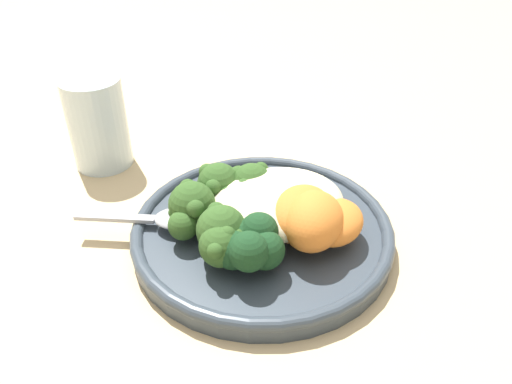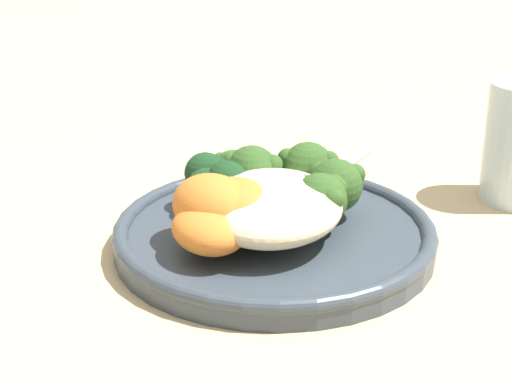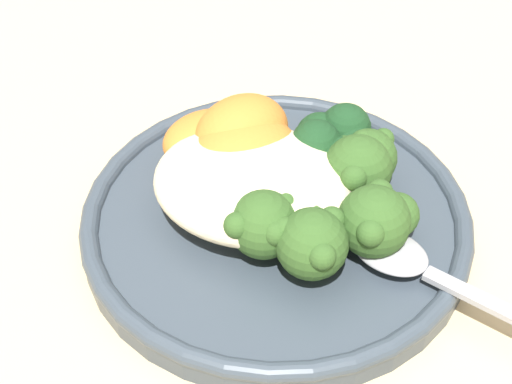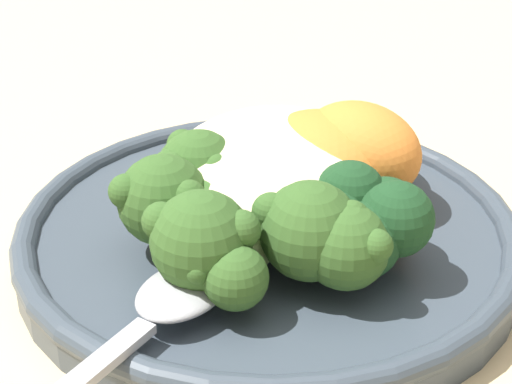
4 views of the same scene
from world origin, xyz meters
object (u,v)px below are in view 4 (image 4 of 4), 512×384
object	(u,v)px
broccoli_stalk_2	(237,206)
broccoli_stalk_4	(254,249)
kale_tuft	(365,219)
plate	(271,239)
spoon	(168,304)
broccoli_stalk_1	(198,199)
sweet_potato_chunk_0	(359,150)
quinoa_mound	(266,166)
broccoli_stalk_0	(219,175)
broccoli_stalk_5	(310,228)
sweet_potato_chunk_1	(324,157)
broccoli_stalk_3	(228,230)
sweet_potato_chunk_2	(358,145)
broccoli_stalk_6	(338,238)

from	to	relation	value
broccoli_stalk_2	broccoli_stalk_4	xyz separation A→B (m)	(0.03, 0.01, -0.00)
kale_tuft	plate	bearing A→B (deg)	-117.24
broccoli_stalk_4	spoon	xyz separation A→B (m)	(0.04, -0.03, -0.01)
broccoli_stalk_1	sweet_potato_chunk_0	xyz separation A→B (m)	(-0.05, 0.07, 0.01)
plate	quinoa_mound	distance (m)	0.03
broccoli_stalk_2	kale_tuft	bearing A→B (deg)	131.22
quinoa_mound	broccoli_stalk_0	xyz separation A→B (m)	(0.01, -0.02, -0.00)
broccoli_stalk_5	sweet_potato_chunk_1	distance (m)	0.07
broccoli_stalk_0	broccoli_stalk_3	bearing A→B (deg)	101.97
broccoli_stalk_2	sweet_potato_chunk_1	distance (m)	0.06
sweet_potato_chunk_2	kale_tuft	distance (m)	0.08
broccoli_stalk_2	kale_tuft	xyz separation A→B (m)	(0.01, 0.06, 0.01)
broccoli_stalk_0	sweet_potato_chunk_1	world-z (taller)	same
broccoli_stalk_3	sweet_potato_chunk_0	distance (m)	0.09
sweet_potato_chunk_0	sweet_potato_chunk_2	size ratio (longest dim) A/B	1.07
broccoli_stalk_4	sweet_potato_chunk_2	distance (m)	0.11
broccoli_stalk_1	sweet_potato_chunk_0	world-z (taller)	sweet_potato_chunk_0
broccoli_stalk_1	kale_tuft	bearing A→B (deg)	144.21
sweet_potato_chunk_2	plate	bearing A→B (deg)	-31.55
kale_tuft	spoon	bearing A→B (deg)	-52.72
kale_tuft	broccoli_stalk_6	bearing A→B (deg)	-38.40
plate	spoon	distance (m)	0.08
plate	spoon	bearing A→B (deg)	-19.17
broccoli_stalk_3	sweet_potato_chunk_0	size ratio (longest dim) A/B	1.85
broccoli_stalk_6	sweet_potato_chunk_0	bearing A→B (deg)	154.66
broccoli_stalk_0	broccoli_stalk_3	world-z (taller)	broccoli_stalk_3
quinoa_mound	sweet_potato_chunk_2	distance (m)	0.06
broccoli_stalk_3	quinoa_mound	bearing A→B (deg)	-158.16
broccoli_stalk_6	kale_tuft	distance (m)	0.02
broccoli_stalk_5	sweet_potato_chunk_2	world-z (taller)	broccoli_stalk_5
broccoli_stalk_4	sweet_potato_chunk_0	distance (m)	0.09
broccoli_stalk_1	broccoli_stalk_6	xyz separation A→B (m)	(0.02, 0.06, -0.00)
plate	broccoli_stalk_1	world-z (taller)	broccoli_stalk_1
quinoa_mound	broccoli_stalk_3	bearing A→B (deg)	-4.68
sweet_potato_chunk_2	sweet_potato_chunk_1	bearing A→B (deg)	-27.68
broccoli_stalk_5	sweet_potato_chunk_0	bearing A→B (deg)	159.16
broccoli_stalk_0	spoon	xyz separation A→B (m)	(0.08, -0.00, -0.01)
broccoli_stalk_2	broccoli_stalk_5	size ratio (longest dim) A/B	0.74
quinoa_mound	sweet_potato_chunk_1	world-z (taller)	sweet_potato_chunk_1
broccoli_stalk_0	broccoli_stalk_5	bearing A→B (deg)	133.35
broccoli_stalk_0	broccoli_stalk_4	distance (m)	0.06
broccoli_stalk_3	broccoli_stalk_6	size ratio (longest dim) A/B	1.25
broccoli_stalk_4	spoon	world-z (taller)	broccoli_stalk_4
broccoli_stalk_5	sweet_potato_chunk_2	bearing A→B (deg)	162.89
spoon	broccoli_stalk_6	bearing A→B (deg)	145.87
broccoli_stalk_1	broccoli_stalk_5	distance (m)	0.06
broccoli_stalk_0	sweet_potato_chunk_2	bearing A→B (deg)	-145.87
sweet_potato_chunk_2	broccoli_stalk_4	bearing A→B (deg)	-19.03
broccoli_stalk_1	broccoli_stalk_5	bearing A→B (deg)	128.64
quinoa_mound	sweet_potato_chunk_1	size ratio (longest dim) A/B	1.71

